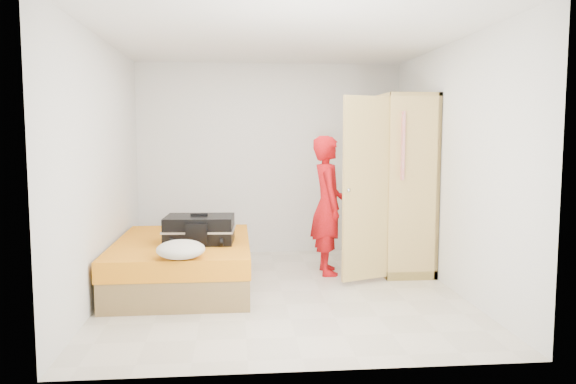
{
  "coord_description": "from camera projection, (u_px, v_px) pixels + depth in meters",
  "views": [
    {
      "loc": [
        -0.47,
        -5.72,
        1.65
      ],
      "look_at": [
        0.11,
        0.46,
        1.0
      ],
      "focal_mm": 35.0,
      "sensor_mm": 36.0,
      "label": 1
    }
  ],
  "objects": [
    {
      "name": "room",
      "position": [
        282.0,
        168.0,
        5.74
      ],
      "size": [
        4.0,
        4.02,
        2.6
      ],
      "color": "beige",
      "rests_on": "ground"
    },
    {
      "name": "bed",
      "position": [
        183.0,
        263.0,
        6.08
      ],
      "size": [
        1.42,
        2.02,
        0.5
      ],
      "color": "olive",
      "rests_on": "ground"
    },
    {
      "name": "wardrobe",
      "position": [
        396.0,
        188.0,
        6.75
      ],
      "size": [
        1.13,
        1.4,
        2.1
      ],
      "color": "tan",
      "rests_on": "ground"
    },
    {
      "name": "person",
      "position": [
        328.0,
        205.0,
        6.58
      ],
      "size": [
        0.4,
        0.6,
        1.62
      ],
      "primitive_type": "imported",
      "rotation": [
        0.0,
        0.0,
        1.59
      ],
      "color": "red",
      "rests_on": "ground"
    },
    {
      "name": "suitcase",
      "position": [
        200.0,
        229.0,
        5.92
      ],
      "size": [
        0.76,
        0.58,
        0.31
      ],
      "rotation": [
        0.0,
        0.0,
        -0.06
      ],
      "color": "black",
      "rests_on": "bed"
    },
    {
      "name": "round_cushion",
      "position": [
        181.0,
        249.0,
        5.16
      ],
      "size": [
        0.45,
        0.45,
        0.17
      ],
      "primitive_type": "ellipsoid",
      "color": "beige",
      "rests_on": "bed"
    },
    {
      "name": "pillow",
      "position": [
        200.0,
        223.0,
        6.9
      ],
      "size": [
        0.6,
        0.32,
        0.11
      ],
      "primitive_type": "cube",
      "rotation": [
        0.0,
        0.0,
        0.03
      ],
      "color": "beige",
      "rests_on": "bed"
    }
  ]
}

